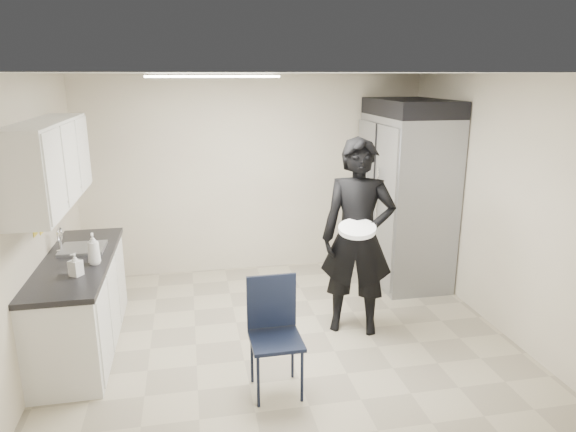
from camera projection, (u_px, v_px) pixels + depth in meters
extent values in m
plane|color=tan|center=(283.00, 336.00, 5.26)|extent=(4.50, 4.50, 0.00)
plane|color=silver|center=(282.00, 73.00, 4.56)|extent=(4.50, 4.50, 0.00)
plane|color=beige|center=(255.00, 175.00, 6.80)|extent=(4.50, 0.00, 4.50)
plane|color=beige|center=(30.00, 227.00, 4.49)|extent=(0.00, 4.00, 4.00)
plane|color=beige|center=(495.00, 203.00, 5.33)|extent=(0.00, 4.00, 4.00)
cube|color=white|center=(212.00, 76.00, 4.84)|extent=(1.20, 0.60, 0.02)
cube|color=silver|center=(81.00, 305.00, 4.97)|extent=(0.60, 1.90, 0.86)
cube|color=black|center=(76.00, 261.00, 4.85)|extent=(0.64, 1.95, 0.05)
cube|color=gray|center=(83.00, 254.00, 5.09)|extent=(0.42, 0.40, 0.14)
cylinder|color=silver|center=(60.00, 241.00, 5.01)|extent=(0.02, 0.02, 0.24)
cube|color=silver|center=(50.00, 163.00, 4.57)|extent=(0.35, 1.80, 0.75)
cube|color=black|center=(71.00, 165.00, 5.70)|extent=(0.22, 0.30, 0.35)
cube|color=yellow|center=(35.00, 232.00, 4.61)|extent=(0.00, 0.12, 0.07)
cube|color=yellow|center=(42.00, 230.00, 4.81)|extent=(0.00, 0.12, 0.07)
cube|color=gray|center=(405.00, 200.00, 6.52)|extent=(0.80, 1.35, 2.10)
cube|color=black|center=(411.00, 108.00, 6.21)|extent=(0.80, 1.35, 0.20)
cube|color=black|center=(276.00, 341.00, 4.22)|extent=(0.43, 0.43, 0.95)
imported|color=black|center=(358.00, 238.00, 5.16)|extent=(0.86, 0.72, 2.01)
cylinder|color=white|center=(357.00, 229.00, 4.87)|extent=(0.46, 0.46, 0.04)
imported|color=white|center=(93.00, 249.00, 4.67)|extent=(0.13, 0.13, 0.30)
imported|color=#A0A0AC|center=(75.00, 264.00, 4.41)|extent=(0.13, 0.13, 0.21)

